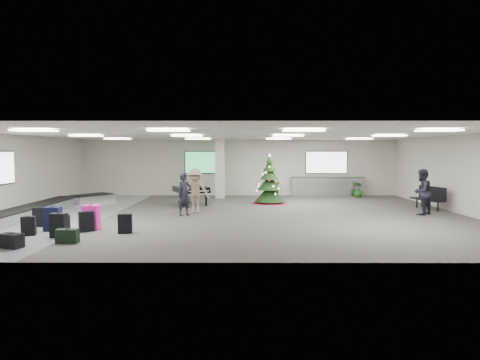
{
  "coord_description": "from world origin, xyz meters",
  "views": [
    {
      "loc": [
        0.16,
        -15.93,
        2.52
      ],
      "look_at": [
        0.09,
        1.0,
        1.31
      ],
      "focal_mm": 30.0,
      "sensor_mm": 36.0,
      "label": 1
    }
  ],
  "objects_px": {
    "pink_suitcase": "(91,217)",
    "traveler_a": "(184,194)",
    "grand_piano": "(191,190)",
    "traveler_bench": "(422,192)",
    "christmas_tree": "(269,186)",
    "traveler_b": "(195,191)",
    "baggage_carousel": "(42,209)",
    "service_counter": "(327,186)",
    "bench": "(430,197)",
    "potted_plant_right": "(358,190)",
    "potted_plant_left": "(276,189)"
  },
  "relations": [
    {
      "from": "christmas_tree",
      "to": "grand_piano",
      "type": "xyz_separation_m",
      "value": [
        -3.74,
        -0.6,
        -0.11
      ]
    },
    {
      "from": "grand_piano",
      "to": "potted_plant_left",
      "type": "height_order",
      "value": "grand_piano"
    },
    {
      "from": "baggage_carousel",
      "to": "bench",
      "type": "relative_size",
      "value": 5.78
    },
    {
      "from": "traveler_b",
      "to": "traveler_bench",
      "type": "distance_m",
      "value": 9.11
    },
    {
      "from": "service_counter",
      "to": "christmas_tree",
      "type": "height_order",
      "value": "christmas_tree"
    },
    {
      "from": "pink_suitcase",
      "to": "traveler_b",
      "type": "xyz_separation_m",
      "value": [
        2.93,
        3.7,
        0.51
      ]
    },
    {
      "from": "pink_suitcase",
      "to": "traveler_b",
      "type": "height_order",
      "value": "traveler_b"
    },
    {
      "from": "bench",
      "to": "traveler_b",
      "type": "bearing_deg",
      "value": 168.91
    },
    {
      "from": "traveler_a",
      "to": "traveler_b",
      "type": "height_order",
      "value": "traveler_b"
    },
    {
      "from": "traveler_b",
      "to": "traveler_a",
      "type": "bearing_deg",
      "value": -108.75
    },
    {
      "from": "baggage_carousel",
      "to": "pink_suitcase",
      "type": "xyz_separation_m",
      "value": [
        3.15,
        -3.09,
        0.19
      ]
    },
    {
      "from": "baggage_carousel",
      "to": "traveler_b",
      "type": "xyz_separation_m",
      "value": [
        6.08,
        0.61,
        0.7
      ]
    },
    {
      "from": "baggage_carousel",
      "to": "traveler_bench",
      "type": "height_order",
      "value": "traveler_bench"
    },
    {
      "from": "grand_piano",
      "to": "traveler_a",
      "type": "height_order",
      "value": "traveler_a"
    },
    {
      "from": "service_counter",
      "to": "traveler_b",
      "type": "height_order",
      "value": "traveler_b"
    },
    {
      "from": "pink_suitcase",
      "to": "potted_plant_left",
      "type": "xyz_separation_m",
      "value": [
        6.78,
        9.67,
        0.04
      ]
    },
    {
      "from": "service_counter",
      "to": "christmas_tree",
      "type": "relative_size",
      "value": 1.66
    },
    {
      "from": "traveler_b",
      "to": "grand_piano",
      "type": "bearing_deg",
      "value": 104.11
    },
    {
      "from": "baggage_carousel",
      "to": "potted_plant_right",
      "type": "distance_m",
      "value": 15.64
    },
    {
      "from": "traveler_a",
      "to": "baggage_carousel",
      "type": "bearing_deg",
      "value": 137.07
    },
    {
      "from": "traveler_a",
      "to": "traveler_b",
      "type": "xyz_separation_m",
      "value": [
        0.33,
        0.82,
        0.07
      ]
    },
    {
      "from": "service_counter",
      "to": "pink_suitcase",
      "type": "height_order",
      "value": "service_counter"
    },
    {
      "from": "pink_suitcase",
      "to": "grand_piano",
      "type": "xyz_separation_m",
      "value": [
        2.47,
        6.05,
        0.33
      ]
    },
    {
      "from": "christmas_tree",
      "to": "potted_plant_right",
      "type": "relative_size",
      "value": 2.87
    },
    {
      "from": "baggage_carousel",
      "to": "potted_plant_right",
      "type": "bearing_deg",
      "value": 22.81
    },
    {
      "from": "christmas_tree",
      "to": "bench",
      "type": "distance_m",
      "value": 7.14
    },
    {
      "from": "pink_suitcase",
      "to": "traveler_a",
      "type": "xyz_separation_m",
      "value": [
        2.61,
        2.88,
        0.44
      ]
    },
    {
      "from": "christmas_tree",
      "to": "traveler_b",
      "type": "xyz_separation_m",
      "value": [
        -3.28,
        -2.95,
        0.07
      ]
    },
    {
      "from": "grand_piano",
      "to": "traveler_b",
      "type": "xyz_separation_m",
      "value": [
        0.46,
        -2.35,
        0.18
      ]
    },
    {
      "from": "grand_piano",
      "to": "traveler_bench",
      "type": "bearing_deg",
      "value": -41.13
    },
    {
      "from": "grand_piano",
      "to": "traveler_b",
      "type": "relative_size",
      "value": 1.2
    },
    {
      "from": "traveler_a",
      "to": "traveler_b",
      "type": "bearing_deg",
      "value": 27.44
    },
    {
      "from": "grand_piano",
      "to": "traveler_bench",
      "type": "distance_m",
      "value": 10.0
    },
    {
      "from": "christmas_tree",
      "to": "traveler_b",
      "type": "distance_m",
      "value": 4.41
    },
    {
      "from": "baggage_carousel",
      "to": "service_counter",
      "type": "height_order",
      "value": "service_counter"
    },
    {
      "from": "pink_suitcase",
      "to": "grand_piano",
      "type": "distance_m",
      "value": 6.55
    },
    {
      "from": "service_counter",
      "to": "christmas_tree",
      "type": "distance_m",
      "value": 4.71
    },
    {
      "from": "grand_piano",
      "to": "traveler_a",
      "type": "bearing_deg",
      "value": -111.64
    },
    {
      "from": "bench",
      "to": "traveler_bench",
      "type": "xyz_separation_m",
      "value": [
        -0.99,
        -1.41,
        0.34
      ]
    },
    {
      "from": "pink_suitcase",
      "to": "service_counter",
      "type": "bearing_deg",
      "value": 51.44
    },
    {
      "from": "traveler_b",
      "to": "potted_plant_left",
      "type": "distance_m",
      "value": 7.12
    },
    {
      "from": "grand_piano",
      "to": "traveler_b",
      "type": "height_order",
      "value": "traveler_b"
    },
    {
      "from": "service_counter",
      "to": "pink_suitcase",
      "type": "distance_m",
      "value": 13.8
    },
    {
      "from": "grand_piano",
      "to": "service_counter",
      "type": "bearing_deg",
      "value": 3.49
    },
    {
      "from": "baggage_carousel",
      "to": "service_counter",
      "type": "relative_size",
      "value": 2.4
    },
    {
      "from": "service_counter",
      "to": "bench",
      "type": "height_order",
      "value": "service_counter"
    },
    {
      "from": "traveler_bench",
      "to": "grand_piano",
      "type": "bearing_deg",
      "value": -52.38
    },
    {
      "from": "traveler_bench",
      "to": "pink_suitcase",
      "type": "bearing_deg",
      "value": -20.77
    },
    {
      "from": "pink_suitcase",
      "to": "potted_plant_left",
      "type": "relative_size",
      "value": 0.94
    },
    {
      "from": "baggage_carousel",
      "to": "service_counter",
      "type": "bearing_deg",
      "value": 27.67
    }
  ]
}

